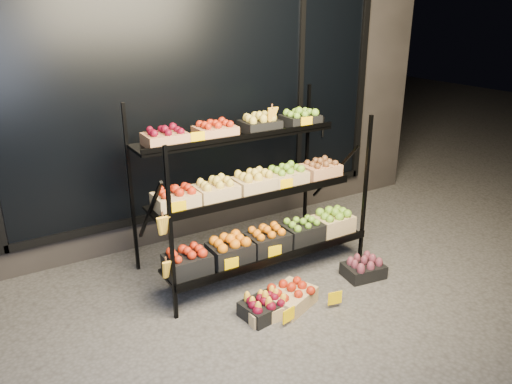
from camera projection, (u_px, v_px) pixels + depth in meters
ground at (289, 293)px, 4.55m from camera, size 24.00×24.00×0.00m
building at (169, 68)px, 6.00m from camera, size 6.00×2.08×3.50m
display_rack at (254, 193)px, 4.75m from camera, size 2.18×1.02×1.66m
tag_floor_a at (289, 319)px, 4.07m from camera, size 0.13×0.01×0.12m
tag_floor_b at (335, 302)px, 4.31m from camera, size 0.13×0.01×0.12m
floor_crate_left at (265, 308)px, 4.18m from camera, size 0.35×0.27×0.18m
floor_crate_midleft at (265, 305)px, 4.20m from camera, size 0.43×0.34×0.20m
floor_crate_midright at (291, 296)px, 4.33m from camera, size 0.51×0.44×0.21m
floor_crate_right at (363, 268)px, 4.80m from camera, size 0.41×0.33×0.19m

